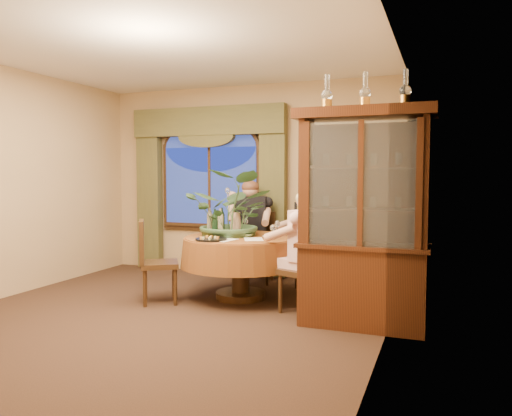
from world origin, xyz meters
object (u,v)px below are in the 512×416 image
at_px(chair_right, 303,269).
at_px(wine_bottle_0, 220,222).
at_px(chair_back_right, 315,253).
at_px(wine_bottle_2, 215,222).
at_px(chair_back, 257,248).
at_px(wine_bottle_1, 210,221).
at_px(stoneware_vase, 236,224).
at_px(person_pink, 307,251).
at_px(chair_front_left, 160,262).
at_px(olive_bowl, 247,235).
at_px(centerpiece_plant, 233,181).
at_px(oil_lamp_left, 327,92).
at_px(wine_bottle_3, 222,221).
at_px(person_scarf, 310,239).
at_px(person_back, 250,231).
at_px(oil_lamp_right, 405,88).
at_px(dining_table, 241,267).
at_px(oil_lamp_center, 365,90).
at_px(china_cabinet, 363,219).

xyz_separation_m(chair_right, wine_bottle_0, (-1.14, 0.36, 0.44)).
distance_m(chair_back_right, wine_bottle_2, 1.37).
relative_size(chair_back, wine_bottle_1, 2.91).
relative_size(chair_back, stoneware_vase, 3.42).
xyz_separation_m(person_pink, wine_bottle_1, (-1.37, 0.40, 0.25)).
xyz_separation_m(chair_front_left, person_pink, (1.71, 0.23, 0.18)).
relative_size(chair_right, olive_bowl, 6.51).
bearing_deg(chair_back, centerpiece_plant, 81.25).
bearing_deg(oil_lamp_left, centerpiece_plant, 151.38).
height_order(chair_back_right, wine_bottle_3, wine_bottle_3).
bearing_deg(olive_bowl, wine_bottle_0, 172.54).
bearing_deg(wine_bottle_2, chair_front_left, -133.30).
distance_m(oil_lamp_left, person_scarf, 2.10).
xyz_separation_m(chair_right, chair_back, (-0.99, 1.25, 0.00)).
distance_m(person_back, stoneware_vase, 0.85).
bearing_deg(oil_lamp_right, olive_bowl, 162.07).
bearing_deg(person_scarf, dining_table, 90.00).
distance_m(oil_lamp_center, chair_front_left, 2.98).
relative_size(oil_lamp_right, wine_bottle_3, 1.03).
xyz_separation_m(oil_lamp_left, wine_bottle_3, (-1.50, 0.78, -1.39)).
bearing_deg(dining_table, chair_back_right, 45.63).
bearing_deg(wine_bottle_0, dining_table, -4.80).
relative_size(person_scarf, centerpiece_plant, 1.12).
relative_size(chair_back_right, chair_back, 1.00).
bearing_deg(person_pink, wine_bottle_1, 91.25).
height_order(oil_lamp_center, chair_right, oil_lamp_center).
distance_m(chair_front_left, wine_bottle_1, 0.84).
bearing_deg(chair_back, wine_bottle_3, 67.28).
height_order(chair_back, person_back, person_back).
bearing_deg(person_back, chair_front_left, 54.67).
bearing_deg(wine_bottle_2, chair_back_right, 35.48).
distance_m(chair_back, wine_bottle_3, 0.88).
xyz_separation_m(centerpiece_plant, wine_bottle_2, (-0.19, -0.11, -0.51)).
height_order(chair_right, centerpiece_plant, centerpiece_plant).
xyz_separation_m(oil_lamp_right, olive_bowl, (-1.82, 0.59, -1.53)).
bearing_deg(china_cabinet, oil_lamp_left, 180.00).
height_order(oil_lamp_left, person_back, oil_lamp_left).
height_order(china_cabinet, centerpiece_plant, china_cabinet).
bearing_deg(china_cabinet, chair_back, 137.69).
xyz_separation_m(dining_table, chair_front_left, (-0.81, -0.52, 0.10)).
bearing_deg(china_cabinet, wine_bottle_1, 160.08).
bearing_deg(person_back, chair_back, 143.81).
height_order(oil_lamp_right, wine_bottle_0, oil_lamp_right).
height_order(oil_lamp_right, olive_bowl, oil_lamp_right).
height_order(dining_table, china_cabinet, china_cabinet).
bearing_deg(wine_bottle_3, person_scarf, 23.90).
distance_m(china_cabinet, oil_lamp_center, 1.24).
distance_m(oil_lamp_left, wine_bottle_2, 2.14).
height_order(chair_back, wine_bottle_0, wine_bottle_0).
bearing_deg(olive_bowl, oil_lamp_right, -17.93).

